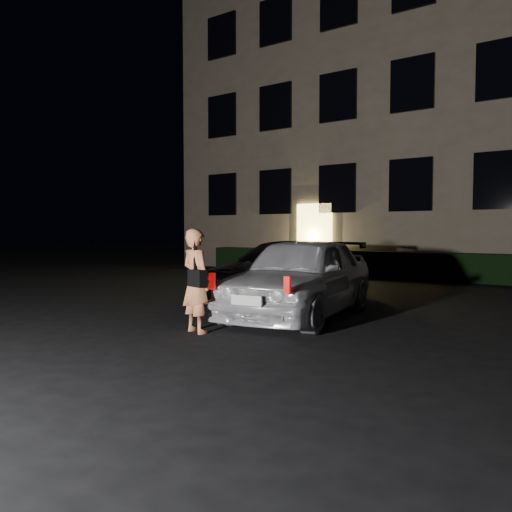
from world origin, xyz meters
The scene contains 6 objects.
ground centered at (0.00, 0.00, 0.00)m, with size 80.00×80.00×0.00m, color black.
building centered at (0.00, 14.99, 6.00)m, with size 20.00×8.11×12.00m.
hedge centered at (0.00, 10.50, 0.42)m, with size 15.00×0.70×0.85m, color black.
sedan centered at (-0.70, 4.32, 0.65)m, with size 2.52×4.70×1.30m.
hatch centered at (0.76, 2.58, 0.72)m, with size 2.32×4.46×1.45m.
man centered at (0.20, 0.43, 0.79)m, with size 0.66×0.51×1.57m.
Camera 1 is at (5.22, -5.15, 1.55)m, focal length 35.00 mm.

